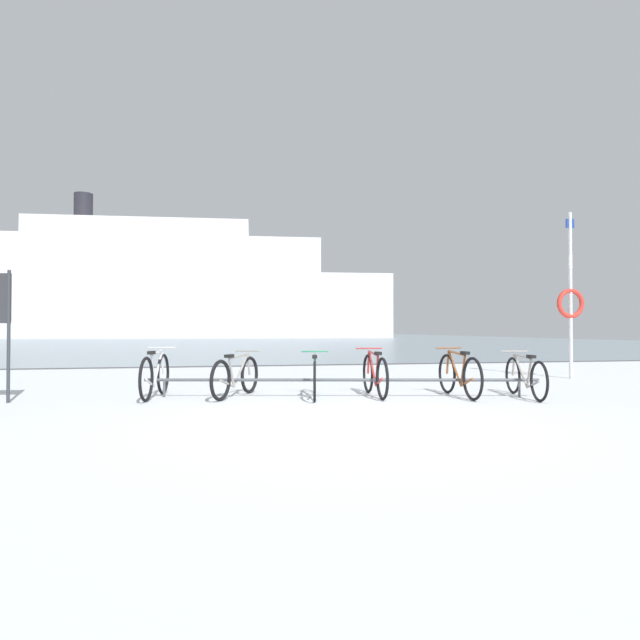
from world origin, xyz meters
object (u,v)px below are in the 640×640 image
object	(u,v)px
rescue_post	(571,298)
bicycle_5	(525,377)
bicycle_1	(236,376)
bicycle_2	(315,377)
bicycle_0	(155,375)
bicycle_3	(375,375)
ferry_ship	(152,290)
bicycle_4	(459,375)

from	to	relation	value
rescue_post	bicycle_5	bearing A→B (deg)	-136.01
bicycle_1	rescue_post	bearing A→B (deg)	13.63
bicycle_2	bicycle_5	distance (m)	3.40
bicycle_5	rescue_post	world-z (taller)	rescue_post
bicycle_0	bicycle_5	bearing A→B (deg)	-11.32
bicycle_3	bicycle_5	distance (m)	2.42
ferry_ship	bicycle_4	bearing A→B (deg)	-80.26
bicycle_2	bicycle_3	size ratio (longest dim) A/B	0.98
bicycle_0	bicycle_2	xyz separation A→B (m)	(2.52, -0.50, -0.03)
bicycle_0	bicycle_1	world-z (taller)	bicycle_0
bicycle_3	bicycle_1	bearing A→B (deg)	170.60
bicycle_2	bicycle_3	world-z (taller)	bicycle_3
bicycle_1	ferry_ship	distance (m)	64.69
bicycle_0	bicycle_3	world-z (taller)	bicycle_0
bicycle_3	bicycle_5	world-z (taller)	bicycle_3
bicycle_4	bicycle_5	distance (m)	1.05
bicycle_1	bicycle_4	distance (m)	3.64
bicycle_0	ferry_ship	xyz separation A→B (m)	(-6.26, 63.83, 5.79)
bicycle_5	rescue_post	distance (m)	4.33
bicycle_2	rescue_post	size ratio (longest dim) A/B	0.43
bicycle_3	bicycle_4	world-z (taller)	bicycle_4
bicycle_0	rescue_post	bearing A→B (deg)	10.73
bicycle_5	bicycle_2	bearing A→B (deg)	168.63
rescue_post	ferry_ship	bearing A→B (deg)	103.61
rescue_post	bicycle_0	bearing A→B (deg)	-169.27
bicycle_2	bicycle_0	bearing A→B (deg)	168.75
bicycle_0	bicycle_2	world-z (taller)	bicycle_0
bicycle_4	bicycle_3	bearing A→B (deg)	165.43
bicycle_4	bicycle_5	world-z (taller)	bicycle_4
bicycle_1	bicycle_5	xyz separation A→B (m)	(4.57, -1.02, 0.00)
bicycle_2	rescue_post	distance (m)	6.79
bicycle_5	bicycle_0	bearing A→B (deg)	168.68
bicycle_1	bicycle_5	size ratio (longest dim) A/B	0.91
bicycle_1	ferry_ship	bearing A→B (deg)	96.72
bicycle_3	bicycle_4	size ratio (longest dim) A/B	0.99
bicycle_3	bicycle_5	size ratio (longest dim) A/B	0.99
bicycle_4	bicycle_5	size ratio (longest dim) A/B	1.00
bicycle_0	bicycle_1	size ratio (longest dim) A/B	1.10
bicycle_1	rescue_post	world-z (taller)	rescue_post
bicycle_1	ferry_ship	size ratio (longest dim) A/B	0.02
bicycle_3	bicycle_4	bearing A→B (deg)	-14.57
bicycle_3	ferry_ship	bearing A→B (deg)	98.64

